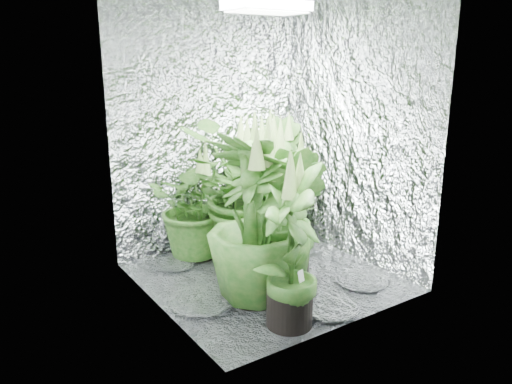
{
  "coord_description": "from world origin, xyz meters",
  "views": [
    {
      "loc": [
        -1.88,
        -2.68,
        1.52
      ],
      "look_at": [
        -0.08,
        0.0,
        0.64
      ],
      "focal_mm": 35.0,
      "sensor_mm": 36.0,
      "label": 1
    }
  ],
  "objects": [
    {
      "name": "plant_a",
      "position": [
        -0.22,
        0.6,
        0.43
      ],
      "size": [
        0.92,
        0.92,
        0.9
      ],
      "rotation": [
        0.0,
        0.0,
        5.98
      ],
      "color": "black",
      "rests_on": "ground"
    },
    {
      "name": "plant_b",
      "position": [
        0.31,
        0.22,
        0.5
      ],
      "size": [
        0.73,
        0.73,
        1.11
      ],
      "rotation": [
        0.0,
        0.0,
        0.57
      ],
      "color": "black",
      "rests_on": "ground"
    },
    {
      "name": "plant_label",
      "position": [
        -0.2,
        -0.64,
        0.3
      ],
      "size": [
        0.05,
        0.03,
        0.08
      ],
      "primitive_type": "cube",
      "rotation": [
        -0.21,
        0.0,
        0.29
      ],
      "color": "white",
      "rests_on": "plant_f"
    },
    {
      "name": "plant_d",
      "position": [
        -0.25,
        -0.24,
        0.54
      ],
      "size": [
        0.8,
        0.8,
        1.18
      ],
      "rotation": [
        0.0,
        0.0,
        2.03
      ],
      "color": "black",
      "rests_on": "ground"
    },
    {
      "name": "circulation_fan",
      "position": [
        0.58,
        0.62,
        0.17
      ],
      "size": [
        0.16,
        0.35,
        0.4
      ],
      "rotation": [
        0.0,
        0.0,
        -0.02
      ],
      "color": "black",
      "rests_on": "ground"
    },
    {
      "name": "plant_c",
      "position": [
        0.54,
        0.64,
        0.51
      ],
      "size": [
        0.58,
        0.58,
        1.1
      ],
      "rotation": [
        0.0,
        0.0,
        1.52
      ],
      "color": "black",
      "rests_on": "ground"
    },
    {
      "name": "plant_e",
      "position": [
        0.07,
        0.35,
        0.54
      ],
      "size": [
        1.26,
        1.26,
        1.13
      ],
      "rotation": [
        0.0,
        0.0,
        3.66
      ],
      "color": "black",
      "rests_on": "ground"
    },
    {
      "name": "plant_f",
      "position": [
        -0.26,
        -0.61,
        0.47
      ],
      "size": [
        0.64,
        0.64,
        1.03
      ],
      "rotation": [
        0.0,
        0.0,
        4.34
      ],
      "color": "black",
      "rests_on": "ground"
    },
    {
      "name": "plant_g",
      "position": [
        0.03,
        -0.19,
        0.48
      ],
      "size": [
        0.7,
        0.7,
        1.07
      ],
      "rotation": [
        0.0,
        0.0,
        5.14
      ],
      "color": "black",
      "rests_on": "ground"
    },
    {
      "name": "ground",
      "position": [
        0.0,
        0.0,
        0.0
      ],
      "size": [
        1.6,
        1.6,
        0.0
      ],
      "primitive_type": "plane",
      "color": "silver",
      "rests_on": "ground"
    },
    {
      "name": "walls",
      "position": [
        0.0,
        0.0,
        1.0
      ],
      "size": [
        1.62,
        1.62,
        2.0
      ],
      "color": "silver",
      "rests_on": "ground"
    },
    {
      "name": "grow_lamp",
      "position": [
        0.0,
        0.0,
        1.83
      ],
      "size": [
        0.5,
        0.3,
        0.22
      ],
      "color": "gray",
      "rests_on": "ceiling"
    }
  ]
}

